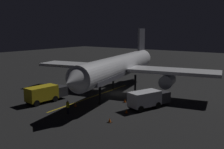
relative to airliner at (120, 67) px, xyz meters
The scene contains 10 objects.
ground_plane 4.60m from the airliner, 102.49° to the left, with size 180.00×180.00×0.20m, color black.
apron_guide_stripe 6.69m from the airliner, 65.78° to the left, with size 0.24×19.94×0.01m, color gold.
airliner is the anchor object (origin of this frame).
baggage_truck 13.04m from the airliner, 63.13° to the left, with size 2.66×6.49×2.44m.
catering_truck 9.89m from the airliner, 148.25° to the left, with size 4.03×6.55×2.38m.
ground_crew_worker 13.69m from the airliner, 94.09° to the left, with size 0.40×0.40×1.74m.
traffic_cone_near_left 7.40m from the airliner, 130.89° to the left, with size 0.50×0.50×0.55m.
traffic_cone_near_right 11.20m from the airliner, 87.28° to the left, with size 0.50×0.50×0.55m.
traffic_cone_under_wing 15.01m from the airliner, 119.53° to the left, with size 0.50×0.50×0.55m.
traffic_cone_far 11.79m from the airliner, 128.55° to the left, with size 0.50×0.50×0.55m.
Camera 1 is at (-23.83, 34.53, 10.55)m, focal length 41.02 mm.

